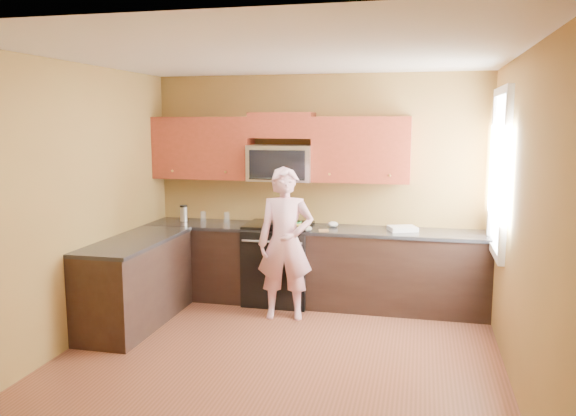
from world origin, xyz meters
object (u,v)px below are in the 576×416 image
(stove, at_px, (279,263))
(travel_mug, at_px, (184,221))
(woman, at_px, (285,244))
(microwave, at_px, (281,181))
(butter_tub, at_px, (296,227))
(frying_pan, at_px, (278,228))

(stove, distance_m, travel_mug, 1.32)
(woman, bearing_deg, microwave, 98.36)
(stove, relative_size, travel_mug, 4.77)
(microwave, xyz_separation_m, butter_tub, (0.21, -0.14, -0.53))
(microwave, relative_size, frying_pan, 1.86)
(travel_mug, bearing_deg, microwave, 2.14)
(frying_pan, relative_size, butter_tub, 3.21)
(woman, bearing_deg, travel_mug, 148.03)
(frying_pan, distance_m, butter_tub, 0.29)
(microwave, distance_m, frying_pan, 0.63)
(microwave, distance_m, butter_tub, 0.59)
(woman, distance_m, frying_pan, 0.33)
(microwave, bearing_deg, stove, -90.00)
(microwave, distance_m, woman, 0.92)
(stove, bearing_deg, travel_mug, 176.35)
(travel_mug, bearing_deg, frying_pan, -14.53)
(microwave, xyz_separation_m, woman, (0.21, -0.65, -0.62))
(frying_pan, xyz_separation_m, travel_mug, (-1.29, 0.33, -0.03))
(frying_pan, bearing_deg, woman, -58.42)
(travel_mug, bearing_deg, butter_tub, -3.87)
(frying_pan, bearing_deg, travel_mug, 167.32)
(stove, distance_m, woman, 0.67)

